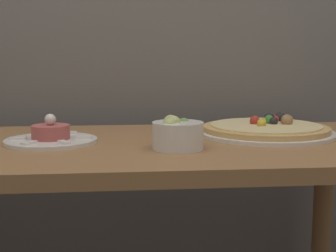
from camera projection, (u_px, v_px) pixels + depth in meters
dining_table at (148, 187)px, 1.19m from camera, size 1.28×0.62×0.74m
pizza_plate at (266, 129)px, 1.28m from camera, size 0.37×0.37×0.06m
tartare_plate at (51, 137)px, 1.15m from camera, size 0.23×0.23×0.07m
small_bowl at (177, 134)px, 1.07m from camera, size 0.12×0.12×0.08m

